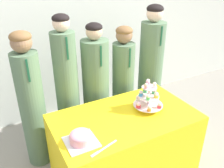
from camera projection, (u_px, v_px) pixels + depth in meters
wall_back at (68, 20)px, 3.12m from camera, size 9.00×0.06×2.70m
table at (124, 145)px, 2.39m from camera, size 1.36×0.78×0.71m
round_cake at (81, 137)px, 1.87m from camera, size 0.25×0.25×0.11m
cake_knife at (100, 151)px, 1.80m from camera, size 0.26×0.09×0.01m
cupcake_stand at (149, 97)px, 2.29m from camera, size 0.29×0.29×0.30m
student_0 at (32, 104)px, 2.40m from camera, size 0.26×0.26×1.47m
student_1 at (67, 92)px, 2.54m from camera, size 0.25×0.25×1.59m
student_2 at (96, 91)px, 2.72m from camera, size 0.30×0.31×1.47m
student_3 at (123, 85)px, 2.88m from camera, size 0.26×0.27×1.40m
student_4 at (150, 73)px, 3.01m from camera, size 0.30×0.30×1.60m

